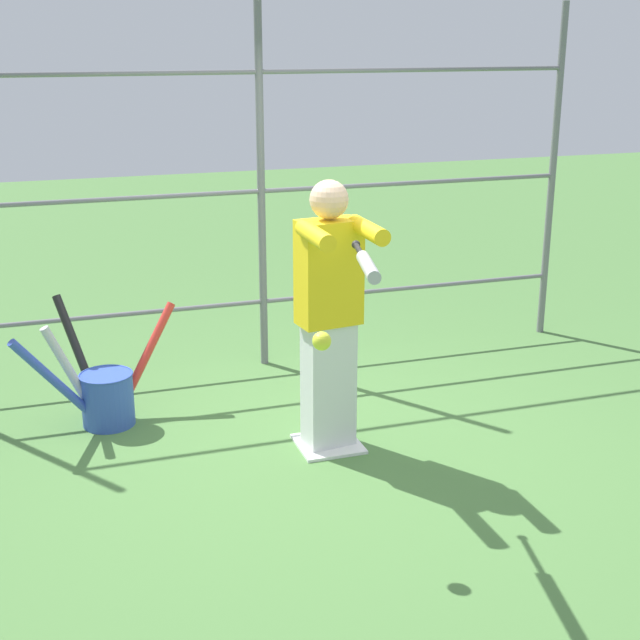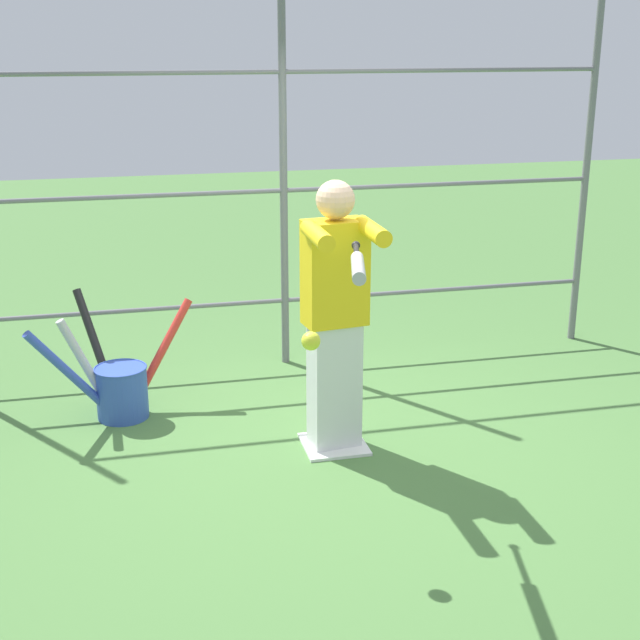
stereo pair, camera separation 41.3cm
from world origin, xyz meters
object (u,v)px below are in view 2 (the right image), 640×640
object	(u,v)px
batter	(335,309)
baseball_bat_swinging	(358,265)
bat_bucket	(119,385)
softball_in_flight	(311,341)

from	to	relation	value
batter	baseball_bat_swinging	world-z (taller)	batter
baseball_bat_swinging	bat_bucket	size ratio (longest dim) A/B	0.72
batter	bat_bucket	size ratio (longest dim) A/B	1.50
bat_bucket	batter	bearing A→B (deg)	148.52
softball_in_flight	baseball_bat_swinging	bearing A→B (deg)	-170.11
batter	baseball_bat_swinging	size ratio (longest dim) A/B	2.07
baseball_bat_swinging	softball_in_flight	size ratio (longest dim) A/B	8.64
bat_bucket	baseball_bat_swinging	bearing A→B (deg)	124.63
baseball_bat_swinging	batter	bearing A→B (deg)	-97.72
batter	bat_bucket	distance (m)	1.71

